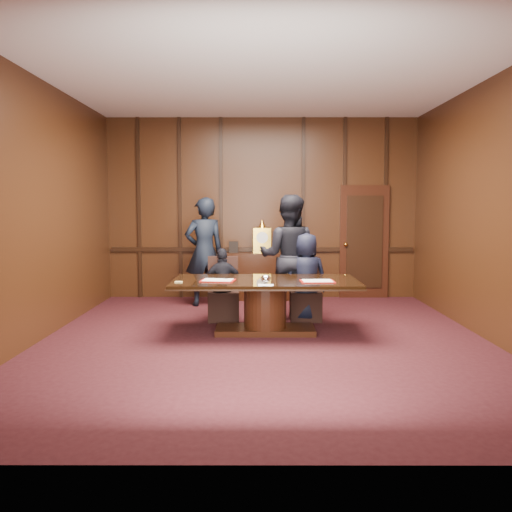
{
  "coord_description": "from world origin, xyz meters",
  "views": [
    {
      "loc": [
        -0.1,
        -7.12,
        1.8
      ],
      "look_at": [
        -0.11,
        0.98,
        1.05
      ],
      "focal_mm": 38.0,
      "sensor_mm": 36.0,
      "label": 1
    }
  ],
  "objects_px": {
    "signatory_left": "(223,285)",
    "signatory_right": "(306,277)",
    "sideboard": "(262,274)",
    "witness_right": "(288,257)",
    "conference_table": "(265,297)",
    "witness_left": "(204,252)"
  },
  "relations": [
    {
      "from": "sideboard",
      "to": "signatory_left",
      "type": "distance_m",
      "value": 2.09
    },
    {
      "from": "sideboard",
      "to": "signatory_right",
      "type": "height_order",
      "value": "sideboard"
    },
    {
      "from": "signatory_right",
      "to": "witness_left",
      "type": "distance_m",
      "value": 2.19
    },
    {
      "from": "conference_table",
      "to": "signatory_right",
      "type": "distance_m",
      "value": 1.05
    },
    {
      "from": "sideboard",
      "to": "conference_table",
      "type": "distance_m",
      "value": 2.79
    },
    {
      "from": "sideboard",
      "to": "signatory_left",
      "type": "height_order",
      "value": "sideboard"
    },
    {
      "from": "signatory_left",
      "to": "witness_right",
      "type": "bearing_deg",
      "value": -179.95
    },
    {
      "from": "signatory_right",
      "to": "witness_left",
      "type": "bearing_deg",
      "value": -48.07
    },
    {
      "from": "conference_table",
      "to": "signatory_right",
      "type": "bearing_deg",
      "value": 50.91
    },
    {
      "from": "witness_right",
      "to": "witness_left",
      "type": "bearing_deg",
      "value": -25.98
    },
    {
      "from": "signatory_left",
      "to": "witness_right",
      "type": "relative_size",
      "value": 0.58
    },
    {
      "from": "sideboard",
      "to": "signatory_right",
      "type": "bearing_deg",
      "value": -71.45
    },
    {
      "from": "sideboard",
      "to": "witness_right",
      "type": "relative_size",
      "value": 0.81
    },
    {
      "from": "sideboard",
      "to": "signatory_left",
      "type": "xyz_separation_m",
      "value": [
        -0.63,
        -1.99,
        0.09
      ]
    },
    {
      "from": "sideboard",
      "to": "witness_right",
      "type": "distance_m",
      "value": 1.86
    },
    {
      "from": "sideboard",
      "to": "signatory_right",
      "type": "distance_m",
      "value": 2.11
    },
    {
      "from": "sideboard",
      "to": "signatory_right",
      "type": "xyz_separation_m",
      "value": [
        0.67,
        -1.99,
        0.21
      ]
    },
    {
      "from": "conference_table",
      "to": "witness_left",
      "type": "xyz_separation_m",
      "value": [
        -1.07,
        2.12,
        0.47
      ]
    },
    {
      "from": "witness_left",
      "to": "witness_right",
      "type": "xyz_separation_m",
      "value": [
        1.46,
        -1.07,
        0.01
      ]
    },
    {
      "from": "sideboard",
      "to": "signatory_left",
      "type": "bearing_deg",
      "value": -107.61
    },
    {
      "from": "signatory_left",
      "to": "signatory_right",
      "type": "xyz_separation_m",
      "value": [
        1.3,
        0.0,
        0.12
      ]
    },
    {
      "from": "conference_table",
      "to": "signatory_left",
      "type": "bearing_deg",
      "value": 129.09
    }
  ]
}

